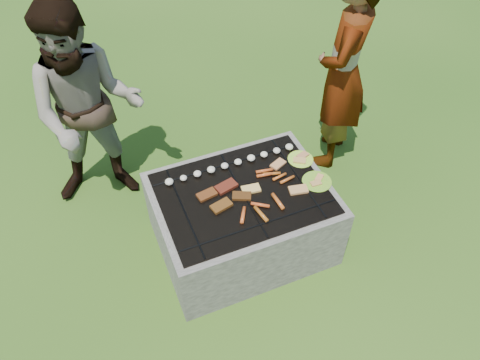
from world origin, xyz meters
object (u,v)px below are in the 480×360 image
at_px(plate_far, 301,159).
at_px(cook, 343,73).
at_px(fire_pit, 242,221).
at_px(plate_near, 317,182).
at_px(bystander, 89,112).

bearing_deg(plate_far, cook, 38.43).
distance_m(fire_pit, cook, 1.52).
relative_size(plate_near, bystander, 0.13).
bearing_deg(plate_near, cook, 50.29).
xyz_separation_m(plate_far, cook, (0.64, 0.51, 0.32)).
xyz_separation_m(fire_pit, plate_near, (0.56, -0.11, 0.33)).
height_order(fire_pit, bystander, bystander).
distance_m(fire_pit, plate_far, 0.67).
bearing_deg(plate_far, bystander, 149.59).
bearing_deg(cook, plate_near, 3.84).
height_order(plate_near, bystander, bystander).
relative_size(plate_far, bystander, 0.12).
bearing_deg(plate_far, fire_pit, -164.63).
xyz_separation_m(fire_pit, plate_far, (0.56, 0.15, 0.33)).
bearing_deg(bystander, fire_pit, -35.43).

